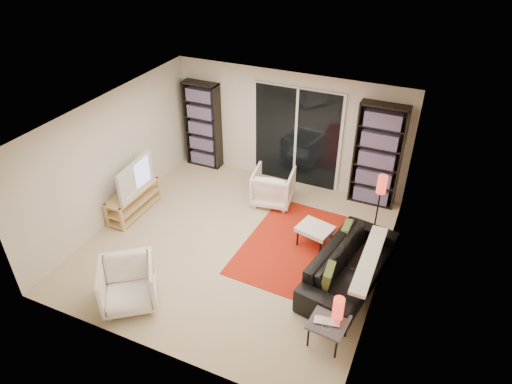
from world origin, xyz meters
TOP-DOWN VIEW (x-y plane):
  - floor at (0.00, 0.00)m, footprint 5.00×5.00m
  - wall_back at (0.00, 2.50)m, footprint 5.00×0.02m
  - wall_front at (0.00, -2.50)m, footprint 5.00×0.02m
  - wall_left at (-2.50, 0.00)m, footprint 0.02×5.00m
  - wall_right at (2.50, 0.00)m, footprint 0.02×5.00m
  - ceiling at (0.00, 0.00)m, footprint 5.00×5.00m
  - sliding_door at (0.20, 2.46)m, footprint 1.92×0.08m
  - bookshelf_left at (-1.95, 2.33)m, footprint 0.80×0.30m
  - bookshelf_right at (1.90, 2.33)m, footprint 0.90×0.30m
  - tv_stand at (-2.26, 0.08)m, footprint 0.41×1.27m
  - tv at (-2.24, 0.08)m, footprint 0.25×1.13m
  - rug at (1.05, 0.39)m, footprint 1.93×2.55m
  - sofa at (2.07, -0.09)m, footprint 1.22×2.30m
  - armchair_back at (0.08, 1.52)m, footprint 0.88×0.90m
  - armchair_front at (-0.87, -1.91)m, footprint 1.12×1.12m
  - ottoman at (1.28, 0.54)m, footprint 0.67×0.60m
  - side_table at (2.09, -1.40)m, footprint 0.55×0.55m
  - laptop at (2.08, -1.47)m, footprint 0.38×0.28m
  - table_lamp at (2.17, -1.28)m, footprint 0.15×0.15m
  - floor_lamp at (2.18, 1.31)m, footprint 0.19×0.19m

SIDE VIEW (x-z plane):
  - floor at x=0.00m, z-range 0.00..0.00m
  - rug at x=1.05m, z-range 0.00..0.01m
  - tv_stand at x=-2.26m, z-range 0.01..0.51m
  - sofa at x=2.07m, z-range 0.00..0.64m
  - ottoman at x=1.28m, z-range 0.15..0.55m
  - side_table at x=2.09m, z-range 0.16..0.56m
  - armchair_back at x=0.08m, z-range 0.00..0.72m
  - armchair_front at x=-0.87m, z-range 0.00..0.74m
  - laptop at x=2.08m, z-range 0.40..0.43m
  - table_lamp at x=2.17m, z-range 0.40..0.75m
  - tv at x=-2.24m, z-range 0.50..1.14m
  - floor_lamp at x=2.18m, z-range 0.31..1.54m
  - bookshelf_left at x=-1.95m, z-range 0.00..1.95m
  - sliding_door at x=0.20m, z-range -0.03..2.13m
  - bookshelf_right at x=1.90m, z-range 0.00..2.10m
  - wall_back at x=0.00m, z-range 0.00..2.40m
  - wall_front at x=0.00m, z-range 0.00..2.40m
  - wall_left at x=-2.50m, z-range 0.00..2.40m
  - wall_right at x=2.50m, z-range 0.00..2.40m
  - ceiling at x=0.00m, z-range 2.39..2.41m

